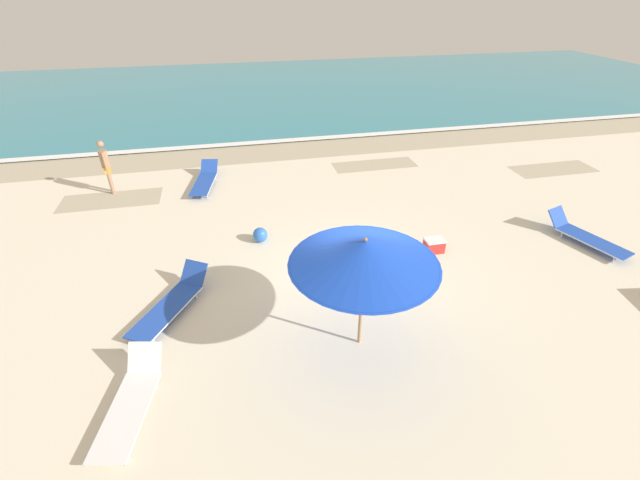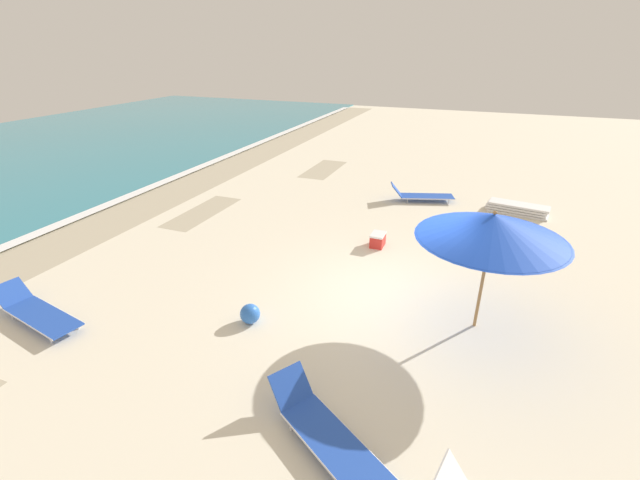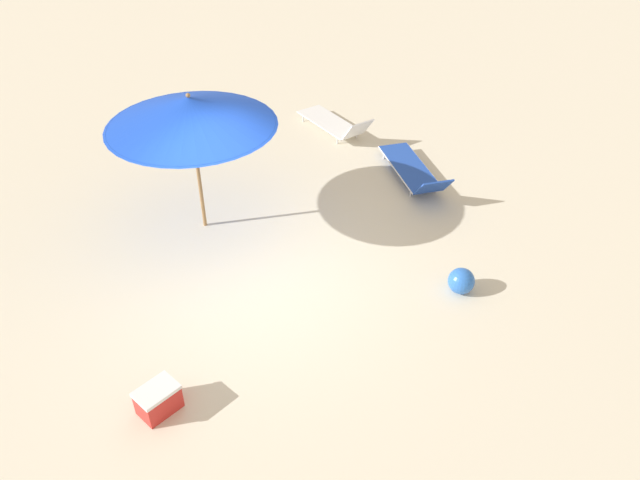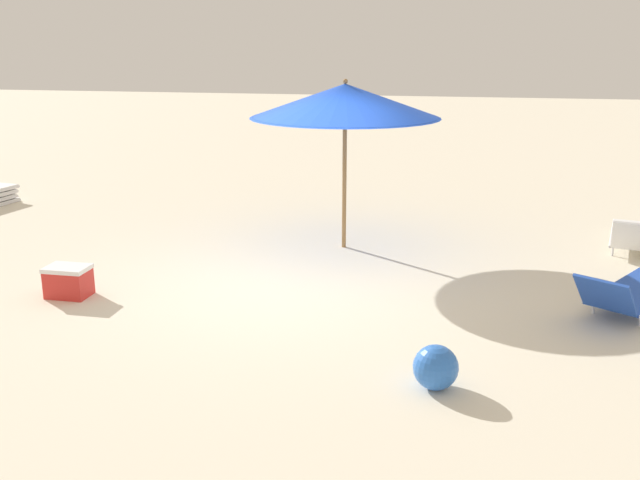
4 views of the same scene
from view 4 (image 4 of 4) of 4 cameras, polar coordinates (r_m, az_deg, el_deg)
name	(u,v)px [view 4 (image 4 of 4)]	position (r m, az deg, el deg)	size (l,w,h in m)	color
ground_plane	(291,288)	(8.99, -2.38, -3.83)	(60.00, 60.00, 0.16)	beige
beach_umbrella	(345,101)	(10.05, 2.03, 11.04)	(2.67, 2.67, 2.41)	#9E7547
sun_lounger_under_umbrella	(636,290)	(8.80, 23.95, -3.64)	(1.69, 2.21, 0.60)	blue
sun_lounger_near_water_left	(634,235)	(11.17, 23.83, 0.37)	(1.01, 2.09, 0.62)	white
beach_ball	(436,367)	(6.35, 9.24, -10.02)	(0.40, 0.40, 0.40)	blue
cooler_box	(68,281)	(8.91, -19.48, -3.12)	(0.50, 0.35, 0.37)	red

